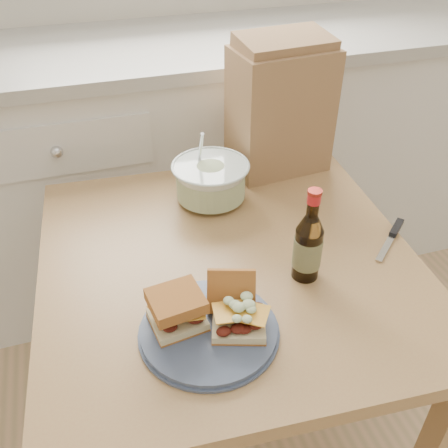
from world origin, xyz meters
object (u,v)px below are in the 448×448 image
object	(u,v)px
coleslaw_bowl	(211,182)
paper_bag	(280,111)
beer_bottle	(308,245)
dining_table	(229,291)
plate	(209,330)

from	to	relation	value
coleslaw_bowl	paper_bag	xyz separation A→B (m)	(0.23, 0.11, 0.12)
coleslaw_bowl	beer_bottle	world-z (taller)	beer_bottle
beer_bottle	paper_bag	size ratio (longest dim) A/B	0.64
dining_table	paper_bag	size ratio (longest dim) A/B	2.63
dining_table	beer_bottle	xyz separation A→B (m)	(0.14, -0.10, 0.18)
beer_bottle	paper_bag	bearing A→B (deg)	73.01
plate	coleslaw_bowl	distance (m)	0.46
coleslaw_bowl	paper_bag	world-z (taller)	paper_bag
coleslaw_bowl	beer_bottle	xyz separation A→B (m)	(0.11, -0.34, 0.03)
dining_table	coleslaw_bowl	world-z (taller)	coleslaw_bowl
dining_table	beer_bottle	bearing A→B (deg)	-32.21
dining_table	coleslaw_bowl	distance (m)	0.29
dining_table	coleslaw_bowl	bearing A→B (deg)	87.45
dining_table	beer_bottle	distance (m)	0.25
plate	beer_bottle	world-z (taller)	beer_bottle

